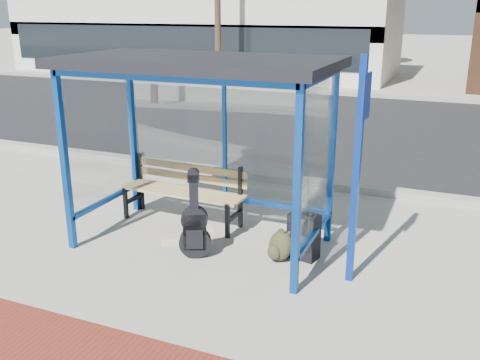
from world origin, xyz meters
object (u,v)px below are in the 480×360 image
at_px(suitcase, 304,236).
at_px(backpack, 280,246).
at_px(guitar_bag, 195,228).
at_px(bench, 183,188).

relative_size(suitcase, backpack, 1.62).
relative_size(guitar_bag, backpack, 2.79).
height_order(bench, backpack, bench).
height_order(bench, guitar_bag, guitar_bag).
relative_size(bench, suitcase, 3.02).
xyz_separation_m(guitar_bag, suitcase, (1.25, 0.50, -0.11)).
relative_size(bench, backpack, 4.89).
distance_m(guitar_bag, suitcase, 1.35).
bearing_deg(guitar_bag, backpack, -6.34).
bearing_deg(backpack, guitar_bag, -138.08).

